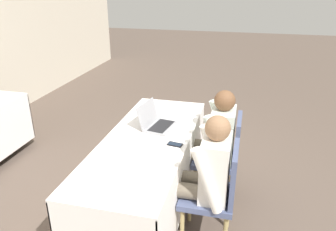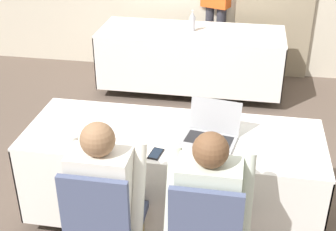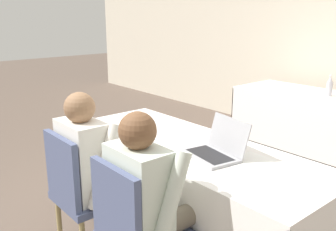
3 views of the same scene
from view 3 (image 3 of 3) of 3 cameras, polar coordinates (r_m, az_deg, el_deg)
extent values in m
cube|color=white|center=(2.65, 3.32, -4.68)|extent=(2.09, 0.78, 0.02)
cube|color=white|center=(2.55, -3.22, -13.29)|extent=(2.09, 0.01, 0.61)
cube|color=white|center=(3.03, 8.57, -8.65)|extent=(2.09, 0.01, 0.61)
cube|color=white|center=(3.54, -8.45, -5.04)|extent=(0.01, 0.78, 0.61)
cylinder|color=#333333|center=(2.95, 3.11, -17.17)|extent=(0.06, 0.06, 0.11)
cube|color=white|center=(4.55, 23.14, 2.64)|extent=(2.09, 0.78, 0.02)
cube|color=white|center=(4.30, 20.36, -2.14)|extent=(2.09, 0.01, 0.61)
cube|color=white|center=(5.15, 12.52, 1.29)|extent=(0.01, 0.78, 0.61)
cylinder|color=#333333|center=(4.73, 22.28, -5.40)|extent=(0.06, 0.06, 0.11)
cube|color=#99999E|center=(2.43, 6.37, -6.17)|extent=(0.39, 0.29, 0.02)
cube|color=black|center=(2.42, 6.37, -5.94)|extent=(0.34, 0.22, 0.00)
cube|color=#99999E|center=(2.48, 9.21, -2.91)|extent=(0.36, 0.13, 0.22)
cube|color=black|center=(2.48, 9.21, -2.91)|extent=(0.32, 0.11, 0.19)
cube|color=black|center=(2.52, -2.37, -5.39)|extent=(0.09, 0.14, 0.01)
cube|color=#192333|center=(2.52, -2.38, -5.27)|extent=(0.08, 0.13, 0.00)
cube|color=white|center=(2.41, 12.16, -6.83)|extent=(0.22, 0.30, 0.00)
cylinder|color=#B7B7C1|center=(4.53, 23.36, 3.75)|extent=(0.06, 0.06, 0.16)
cone|color=#B7B7C1|center=(4.51, 23.51, 5.15)|extent=(0.06, 0.06, 0.06)
cylinder|color=silver|center=(4.51, 23.56, 5.62)|extent=(0.03, 0.03, 0.01)
cylinder|color=tan|center=(2.73, -5.99, -16.58)|extent=(0.04, 0.04, 0.41)
cylinder|color=tan|center=(2.99, -9.92, -13.69)|extent=(0.04, 0.04, 0.41)
cylinder|color=tan|center=(2.86, -16.22, -15.59)|extent=(0.04, 0.04, 0.41)
cube|color=#4C567A|center=(2.67, -11.49, -11.96)|extent=(0.44, 0.44, 0.05)
cube|color=#4C567A|center=(2.49, -15.86, -8.02)|extent=(0.40, 0.04, 0.45)
cube|color=#4C567A|center=(1.99, -8.03, -13.80)|extent=(0.40, 0.04, 0.45)
cylinder|color=#665B4C|center=(2.62, -8.11, -10.18)|extent=(0.13, 0.42, 0.13)
cylinder|color=#665B4C|center=(2.76, -10.13, -8.89)|extent=(0.13, 0.42, 0.13)
cylinder|color=#665B4C|center=(2.84, -4.71, -14.55)|extent=(0.10, 0.10, 0.46)
cylinder|color=#665B4C|center=(2.97, -6.79, -13.18)|extent=(0.10, 0.10, 0.46)
cube|color=silver|center=(2.53, -12.83, -6.52)|extent=(0.36, 0.22, 0.52)
cylinder|color=silver|center=(2.38, -9.60, -7.64)|extent=(0.08, 0.26, 0.54)
cylinder|color=silver|center=(2.73, -14.16, -4.86)|extent=(0.08, 0.26, 0.54)
sphere|color=#8C6647|center=(2.43, -13.32, 1.17)|extent=(0.20, 0.20, 0.20)
cylinder|color=#665B4C|center=(2.17, 1.11, -15.74)|extent=(0.13, 0.42, 0.13)
cylinder|color=#665B4C|center=(2.29, -1.95, -13.96)|extent=(0.13, 0.42, 0.13)
cube|color=silver|center=(2.04, -4.45, -11.71)|extent=(0.36, 0.22, 0.52)
cylinder|color=silver|center=(1.92, 0.34, -13.38)|extent=(0.08, 0.26, 0.54)
cylinder|color=silver|center=(2.22, -6.83, -9.29)|extent=(0.08, 0.26, 0.54)
sphere|color=brown|center=(1.91, -4.66, -2.32)|extent=(0.20, 0.20, 0.20)
camera|label=1|loc=(4.50, -30.66, 19.38)|focal=35.00mm
camera|label=2|loc=(1.87, -85.51, 26.23)|focal=50.00mm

